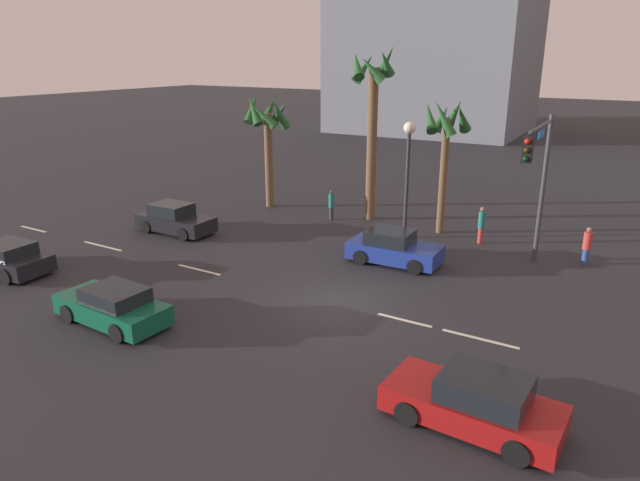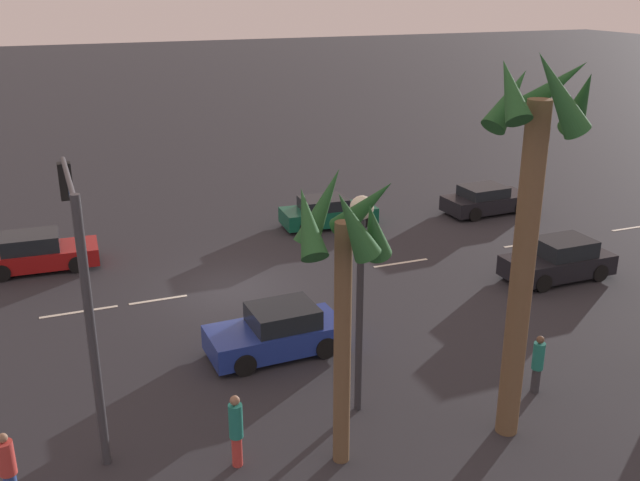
{
  "view_description": "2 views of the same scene",
  "coord_description": "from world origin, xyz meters",
  "px_view_note": "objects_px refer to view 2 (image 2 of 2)",
  "views": [
    {
      "loc": [
        9.14,
        -16.53,
        8.63
      ],
      "look_at": [
        -1.91,
        1.94,
        1.55
      ],
      "focal_mm": 31.98,
      "sensor_mm": 36.0,
      "label": 1
    },
    {
      "loc": [
        5.65,
        22.8,
        10.25
      ],
      "look_at": [
        -2.88,
        1.12,
        1.81
      ],
      "focal_mm": 40.41,
      "sensor_mm": 36.0,
      "label": 2
    }
  ],
  "objects_px": {
    "pedestrian_2": "(8,466)",
    "palm_tree_0": "(343,251)",
    "car_3": "(327,213)",
    "car_4": "(559,261)",
    "pedestrian_0": "(236,429)",
    "palm_tree_1": "(533,184)",
    "car_0": "(277,332)",
    "pedestrian_1": "(538,362)",
    "streetlamp": "(361,263)",
    "car_2": "(486,200)",
    "traffic_signal": "(80,264)",
    "car_1": "(37,253)"
  },
  "relations": [
    {
      "from": "pedestrian_1",
      "to": "pedestrian_2",
      "type": "distance_m",
      "value": 12.82
    },
    {
      "from": "car_3",
      "to": "car_4",
      "type": "distance_m",
      "value": 10.24
    },
    {
      "from": "car_2",
      "to": "palm_tree_1",
      "type": "distance_m",
      "value": 18.46
    },
    {
      "from": "car_1",
      "to": "pedestrian_2",
      "type": "xyz_separation_m",
      "value": [
        0.82,
        13.51,
        0.23
      ]
    },
    {
      "from": "car_1",
      "to": "pedestrian_1",
      "type": "relative_size",
      "value": 2.63
    },
    {
      "from": "traffic_signal",
      "to": "palm_tree_1",
      "type": "height_order",
      "value": "palm_tree_1"
    },
    {
      "from": "car_1",
      "to": "traffic_signal",
      "type": "distance_m",
      "value": 11.98
    },
    {
      "from": "car_3",
      "to": "palm_tree_1",
      "type": "xyz_separation_m",
      "value": [
        1.71,
        15.87,
        5.55
      ]
    },
    {
      "from": "car_4",
      "to": "pedestrian_2",
      "type": "relative_size",
      "value": 2.45
    },
    {
      "from": "car_3",
      "to": "pedestrian_2",
      "type": "xyz_separation_m",
      "value": [
        12.83,
        14.21,
        0.26
      ]
    },
    {
      "from": "car_2",
      "to": "car_3",
      "type": "height_order",
      "value": "car_3"
    },
    {
      "from": "car_0",
      "to": "pedestrian_1",
      "type": "bearing_deg",
      "value": 141.46
    },
    {
      "from": "car_3",
      "to": "palm_tree_0",
      "type": "bearing_deg",
      "value": 69.06
    },
    {
      "from": "pedestrian_2",
      "to": "palm_tree_1",
      "type": "xyz_separation_m",
      "value": [
        -11.12,
        1.66,
        5.29
      ]
    },
    {
      "from": "car_3",
      "to": "streetlamp",
      "type": "distance_m",
      "value": 14.88
    },
    {
      "from": "traffic_signal",
      "to": "pedestrian_0",
      "type": "xyz_separation_m",
      "value": [
        -2.74,
        2.7,
        -3.3
      ]
    },
    {
      "from": "car_1",
      "to": "streetlamp",
      "type": "bearing_deg",
      "value": 119.28
    },
    {
      "from": "car_1",
      "to": "streetlamp",
      "type": "distance_m",
      "value": 15.28
    },
    {
      "from": "car_3",
      "to": "pedestrian_1",
      "type": "xyz_separation_m",
      "value": [
        0.01,
        14.67,
        0.26
      ]
    },
    {
      "from": "car_1",
      "to": "car_2",
      "type": "height_order",
      "value": "car_1"
    },
    {
      "from": "palm_tree_1",
      "to": "streetlamp",
      "type": "bearing_deg",
      "value": -35.87
    },
    {
      "from": "car_4",
      "to": "palm_tree_0",
      "type": "relative_size",
      "value": 0.61
    },
    {
      "from": "car_2",
      "to": "car_4",
      "type": "xyz_separation_m",
      "value": [
        2.0,
        7.64,
        0.06
      ]
    },
    {
      "from": "car_2",
      "to": "palm_tree_0",
      "type": "xyz_separation_m",
      "value": [
        13.48,
        14.42,
        4.43
      ]
    },
    {
      "from": "car_0",
      "to": "palm_tree_1",
      "type": "xyz_separation_m",
      "value": [
        -3.97,
        5.72,
        5.5
      ]
    },
    {
      "from": "pedestrian_0",
      "to": "palm_tree_0",
      "type": "xyz_separation_m",
      "value": [
        -2.27,
        0.58,
        4.08
      ]
    },
    {
      "from": "pedestrian_0",
      "to": "palm_tree_1",
      "type": "relative_size",
      "value": 0.2
    },
    {
      "from": "pedestrian_0",
      "to": "palm_tree_1",
      "type": "distance_m",
      "value": 8.35
    },
    {
      "from": "traffic_signal",
      "to": "pedestrian_2",
      "type": "distance_m",
      "value": 4.46
    },
    {
      "from": "car_2",
      "to": "car_3",
      "type": "distance_m",
      "value": 7.66
    },
    {
      "from": "car_2",
      "to": "traffic_signal",
      "type": "bearing_deg",
      "value": 31.06
    },
    {
      "from": "pedestrian_1",
      "to": "palm_tree_0",
      "type": "distance_m",
      "value": 7.22
    },
    {
      "from": "pedestrian_2",
      "to": "palm_tree_0",
      "type": "distance_m",
      "value": 8.19
    },
    {
      "from": "car_0",
      "to": "car_4",
      "type": "height_order",
      "value": "car_4"
    },
    {
      "from": "car_4",
      "to": "traffic_signal",
      "type": "distance_m",
      "value": 17.23
    },
    {
      "from": "car_0",
      "to": "streetlamp",
      "type": "xyz_separation_m",
      "value": [
        -0.97,
        3.55,
        3.33
      ]
    },
    {
      "from": "traffic_signal",
      "to": "streetlamp",
      "type": "relative_size",
      "value": 1.12
    },
    {
      "from": "car_0",
      "to": "pedestrian_2",
      "type": "bearing_deg",
      "value": 29.54
    },
    {
      "from": "car_4",
      "to": "pedestrian_1",
      "type": "bearing_deg",
      "value": 47.39
    },
    {
      "from": "car_1",
      "to": "pedestrian_1",
      "type": "height_order",
      "value": "pedestrian_1"
    },
    {
      "from": "pedestrian_0",
      "to": "palm_tree_1",
      "type": "xyz_separation_m",
      "value": [
        -6.43,
        1.1,
        5.21
      ]
    },
    {
      "from": "car_4",
      "to": "pedestrian_2",
      "type": "height_order",
      "value": "pedestrian_2"
    },
    {
      "from": "car_4",
      "to": "palm_tree_1",
      "type": "relative_size",
      "value": 0.44
    },
    {
      "from": "pedestrian_2",
      "to": "palm_tree_1",
      "type": "height_order",
      "value": "palm_tree_1"
    },
    {
      "from": "car_0",
      "to": "car_1",
      "type": "relative_size",
      "value": 0.93
    },
    {
      "from": "pedestrian_1",
      "to": "streetlamp",
      "type": "bearing_deg",
      "value": -11.61
    },
    {
      "from": "car_2",
      "to": "streetlamp",
      "type": "distance_m",
      "value": 18.06
    },
    {
      "from": "streetlamp",
      "to": "traffic_signal",
      "type": "bearing_deg",
      "value": -14.86
    },
    {
      "from": "car_2",
      "to": "car_3",
      "type": "xyz_separation_m",
      "value": [
        7.6,
        -0.93,
        0.0
      ]
    },
    {
      "from": "car_3",
      "to": "pedestrian_2",
      "type": "relative_size",
      "value": 2.53
    }
  ]
}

